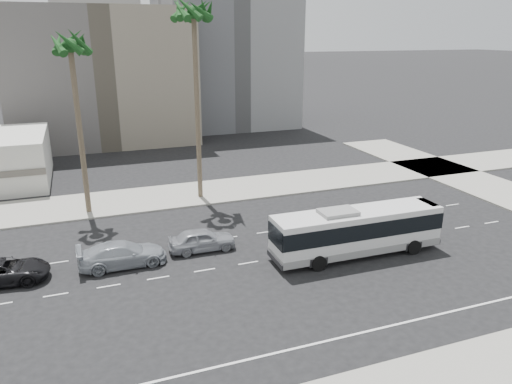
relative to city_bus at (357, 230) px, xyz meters
name	(u,v)px	position (x,y,z in m)	size (l,w,h in m)	color
ground	(328,250)	(-1.46, 1.30, -1.82)	(700.00, 700.00, 0.00)	black
sidewalk_north	(253,187)	(-1.46, 16.80, -1.74)	(120.00, 7.00, 0.15)	gray
midrise_beige_west	(101,76)	(-13.46, 46.30, 7.18)	(24.00, 18.00, 18.00)	#5F5A55
midrise_gray_center	(223,44)	(6.54, 53.30, 11.18)	(20.00, 20.00, 26.00)	slate
highrise_far	(223,5)	(68.54, 261.30, 28.18)	(22.00, 22.00, 60.00)	slate
city_bus	(357,230)	(0.00, 0.00, 0.00)	(12.06, 2.95, 3.46)	silver
car_a	(202,240)	(-9.82, 4.38, -1.02)	(4.69, 1.89, 1.60)	#90939A
car_b	(123,254)	(-15.32, 3.83, -0.99)	(5.67, 2.31, 1.65)	#90969F
car_c	(3,271)	(-22.46, 4.04, -1.06)	(5.41, 2.49, 1.50)	black
palm_near	(194,17)	(-7.15, 15.59, 14.12)	(5.23, 5.23, 17.59)	brown
palm_mid	(70,50)	(-17.09, 15.00, 11.62)	(4.83, 4.83, 14.93)	brown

